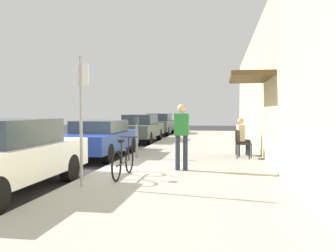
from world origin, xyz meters
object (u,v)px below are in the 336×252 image
cafe_chair_1 (241,141)px  street_sign (81,111)px  parked_car_1 (99,138)px  pedestrian_standing (182,131)px  parking_meter (137,134)px  parked_car_3 (159,124)px  seated_patron_1 (242,135)px  parked_car_2 (140,128)px  cafe_chair_0 (242,143)px  bicycle_0 (123,161)px  parked_car_0 (2,156)px

cafe_chair_1 → street_sign: bearing=-121.8°
parked_car_1 → pedestrian_standing: pedestrian_standing is taller
parking_meter → cafe_chair_1: parking_meter is taller
parked_car_3 → parking_meter: size_ratio=3.33×
parked_car_3 → cafe_chair_1: bearing=-66.5°
parked_car_1 → seated_patron_1: bearing=5.0°
parked_car_2 → seated_patron_1: (4.97, -5.71, 0.07)m
pedestrian_standing → seated_patron_1: bearing=62.5°
seated_patron_1 → pedestrian_standing: size_ratio=0.76×
parked_car_1 → street_sign: street_sign is taller
parked_car_3 → cafe_chair_0: (4.92, -12.05, -0.13)m
cafe_chair_1 → parking_meter: bearing=-160.8°
parked_car_2 → seated_patron_1: size_ratio=3.41×
bicycle_0 → parked_car_3: bearing=97.4°
parked_car_0 → parking_meter: parked_car_0 is taller
parked_car_1 → cafe_chair_1: bearing=4.9°
parking_meter → street_sign: 4.40m
parking_meter → seated_patron_1: (3.42, 1.18, -0.07)m
street_sign → bicycle_0: bearing=64.6°
parked_car_3 → parking_meter: bearing=-82.9°
parked_car_1 → bicycle_0: (2.04, -3.95, -0.21)m
cafe_chair_1 → bicycle_0: bearing=-123.3°
parked_car_0 → parked_car_1: size_ratio=1.00×
street_sign → seated_patron_1: bearing=57.8°
cafe_chair_1 → cafe_chair_0: bearing=-89.9°
parked_car_0 → parked_car_3: 17.17m
bicycle_0 → seated_patron_1: (2.94, 4.39, 0.34)m
bicycle_0 → cafe_chair_0: bearing=51.6°
parked_car_1 → street_sign: bearing=-73.6°
parked_car_2 → cafe_chair_1: parked_car_2 is taller
parked_car_3 → seated_patron_1: size_ratio=3.41×
parked_car_0 → street_sign: 1.78m
parked_car_0 → parking_meter: (1.55, 4.69, 0.13)m
parked_car_0 → bicycle_0: 2.54m
parked_car_3 → pedestrian_standing: bearing=-77.4°
parked_car_0 → parked_car_3: parked_car_0 is taller
street_sign → seated_patron_1: 6.57m
seated_patron_1 → parked_car_1: bearing=-175.0°
bicycle_0 → parked_car_2: bearing=101.4°
street_sign → bicycle_0: 1.71m
pedestrian_standing → parking_meter: bearing=129.0°
bicycle_0 → pedestrian_standing: pedestrian_standing is taller
street_sign → seated_patron_1: (3.47, 5.52, -0.82)m
parked_car_3 → bicycle_0: size_ratio=2.57×
parked_car_1 → pedestrian_standing: size_ratio=2.59×
cafe_chair_1 → pedestrian_standing: (-1.66, -3.28, 0.50)m
parked_car_2 → pedestrian_standing: pedestrian_standing is taller
parked_car_0 → parked_car_3: (0.00, 17.17, -0.00)m
parked_car_0 → bicycle_0: parked_car_0 is taller
parked_car_3 → parked_car_1: bearing=-90.0°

